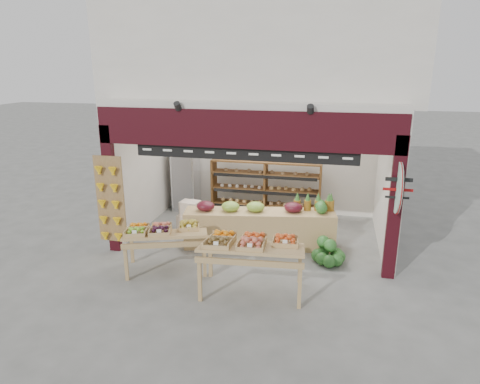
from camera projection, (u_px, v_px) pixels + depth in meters
name	position (u px, v px, depth m)	size (l,w,h in m)	color
ground	(253.00, 242.00, 9.49)	(60.00, 60.00, 0.00)	slate
shop_structure	(268.00, 58.00, 9.86)	(6.36, 5.12, 5.40)	silver
banana_board	(110.00, 201.00, 8.64)	(0.60, 0.15, 1.80)	olive
gift_sign	(398.00, 188.00, 7.33)	(0.04, 0.93, 0.92)	silver
back_shelving	(266.00, 174.00, 10.74)	(2.77, 0.45, 1.73)	brown
refrigerator	(186.00, 180.00, 11.42)	(0.62, 0.62, 1.61)	silver
cardboard_stack	(199.00, 221.00, 9.97)	(1.06, 0.77, 0.74)	silver
mid_counter	(259.00, 227.00, 9.14)	(3.24, 1.16, 1.02)	tan
display_table_left	(160.00, 232.00, 8.02)	(1.73, 1.30, 0.99)	tan
display_table_right	(248.00, 244.00, 7.22)	(1.82, 1.12, 1.10)	tan
watermelon_pile	(329.00, 254.00, 8.45)	(0.68, 0.65, 0.49)	#1D4F1A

